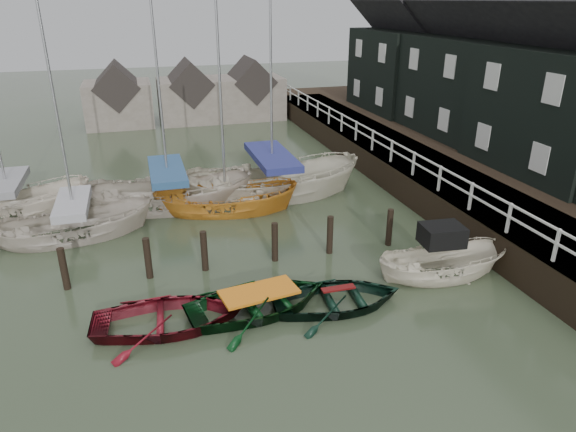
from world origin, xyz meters
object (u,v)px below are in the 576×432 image
object	(u,v)px
rowboat_dkgreen	(337,306)
sailboat_b	(170,206)
rowboat_red	(171,326)
sailboat_a	(78,235)
sailboat_c	(226,210)
sailboat_e	(13,214)
rowboat_green	(259,310)
sailboat_d	(272,194)
motorboat	(440,274)

from	to	relation	value
rowboat_dkgreen	sailboat_b	xyz separation A→B (m)	(-4.10, 9.33, 0.06)
rowboat_red	rowboat_dkgreen	xyz separation A→B (m)	(4.79, -0.35, 0.00)
sailboat_b	sailboat_a	bearing A→B (deg)	127.40
sailboat_c	sailboat_e	world-z (taller)	sailboat_e
sailboat_b	sailboat_c	distance (m)	2.50
rowboat_green	sailboat_b	size ratio (longest dim) A/B	0.35
rowboat_red	rowboat_green	xyz separation A→B (m)	(2.53, 0.07, 0.00)
rowboat_red	sailboat_e	distance (m)	11.32
sailboat_d	sailboat_e	world-z (taller)	sailboat_d
sailboat_b	rowboat_dkgreen	bearing A→B (deg)	-148.48
motorboat	rowboat_green	bearing A→B (deg)	97.71
sailboat_b	sailboat_c	bearing A→B (deg)	-107.06
sailboat_e	rowboat_green	bearing A→B (deg)	-146.77
rowboat_green	motorboat	distance (m)	6.11
sailboat_d	motorboat	bearing A→B (deg)	-155.67
rowboat_red	sailboat_e	bearing A→B (deg)	34.15
rowboat_green	sailboat_d	xyz separation A→B (m)	(2.78, 9.04, 0.06)
motorboat	sailboat_d	size ratio (longest dim) A/B	0.33
sailboat_b	sailboat_d	bearing A→B (deg)	-80.60
rowboat_red	rowboat_dkgreen	bearing A→B (deg)	-90.07
rowboat_red	rowboat_dkgreen	distance (m)	4.81
sailboat_c	sailboat_d	world-z (taller)	sailboat_d
rowboat_green	sailboat_d	distance (m)	9.45
rowboat_green	sailboat_c	xyz separation A→B (m)	(0.42, 7.86, 0.01)
sailboat_e	sailboat_b	bearing A→B (deg)	-104.30
motorboat	sailboat_b	world-z (taller)	sailboat_b
sailboat_a	rowboat_dkgreen	bearing A→B (deg)	-140.87
sailboat_b	sailboat_e	world-z (taller)	sailboat_b
motorboat	sailboat_e	distance (m)	17.16
sailboat_a	sailboat_b	distance (m)	4.15
rowboat_red	rowboat_green	size ratio (longest dim) A/B	0.98
sailboat_b	sailboat_c	xyz separation A→B (m)	(2.26, -1.05, -0.05)
sailboat_b	sailboat_d	xyz separation A→B (m)	(4.62, 0.13, -0.00)
rowboat_green	motorboat	xyz separation A→B (m)	(6.10, 0.26, 0.10)
rowboat_dkgreen	sailboat_b	distance (m)	10.19
rowboat_green	sailboat_c	bearing A→B (deg)	-11.71
rowboat_red	rowboat_green	bearing A→B (deg)	-84.23
sailboat_c	rowboat_green	bearing A→B (deg)	-169.67
sailboat_b	sailboat_e	xyz separation A→B (m)	(-6.36, 0.83, 0.00)
motorboat	sailboat_e	bearing A→B (deg)	61.75
rowboat_dkgreen	sailboat_c	size ratio (longest dim) A/B	0.39
rowboat_green	rowboat_dkgreen	xyz separation A→B (m)	(2.26, -0.42, 0.00)
sailboat_a	motorboat	bearing A→B (deg)	-127.23
rowboat_red	sailboat_c	size ratio (longest dim) A/B	0.42
sailboat_a	sailboat_d	world-z (taller)	sailboat_d
sailboat_a	sailboat_d	size ratio (longest dim) A/B	0.72
sailboat_a	sailboat_c	xyz separation A→B (m)	(5.87, 1.00, -0.05)
motorboat	sailboat_e	world-z (taller)	sailboat_e
sailboat_c	sailboat_e	bearing A→B (deg)	91.12
rowboat_green	sailboat_e	xyz separation A→B (m)	(-8.20, 9.73, 0.06)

